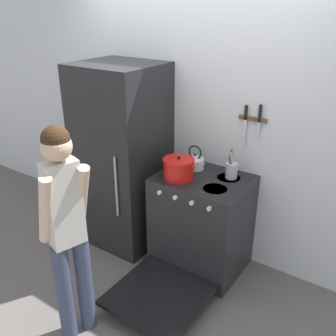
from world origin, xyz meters
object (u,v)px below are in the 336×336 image
object	(u,v)px
stove_range	(200,225)
utensil_jar	(232,170)
dutch_oven_pot	(179,168)
person	(67,226)
refrigerator	(122,157)
tea_kettle	(195,162)

from	to	relation	value
stove_range	utensil_jar	bearing A→B (deg)	41.11
dutch_oven_pot	person	world-z (taller)	person
refrigerator	dutch_oven_pot	xyz separation A→B (m)	(0.70, -0.09, 0.09)
tea_kettle	person	bearing A→B (deg)	-98.34
refrigerator	dutch_oven_pot	world-z (taller)	refrigerator
refrigerator	stove_range	distance (m)	0.98
utensil_jar	stove_range	bearing A→B (deg)	-138.89
tea_kettle	utensil_jar	world-z (taller)	utensil_jar
refrigerator	utensil_jar	xyz separation A→B (m)	(1.07, 0.16, 0.08)
refrigerator	utensil_jar	bearing A→B (deg)	8.66
refrigerator	stove_range	bearing A→B (deg)	-0.35
dutch_oven_pot	utensil_jar	bearing A→B (deg)	34.70
refrigerator	dutch_oven_pot	distance (m)	0.71
dutch_oven_pot	person	distance (m)	1.09
dutch_oven_pot	refrigerator	bearing A→B (deg)	172.60
refrigerator	person	world-z (taller)	refrigerator
utensil_jar	dutch_oven_pot	bearing A→B (deg)	-145.30
refrigerator	person	distance (m)	1.28
stove_range	utensil_jar	xyz separation A→B (m)	(0.19, 0.17, 0.52)
dutch_oven_pot	utensil_jar	size ratio (longest dim) A/B	1.14
stove_range	utensil_jar	world-z (taller)	utensil_jar
dutch_oven_pot	tea_kettle	world-z (taller)	tea_kettle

